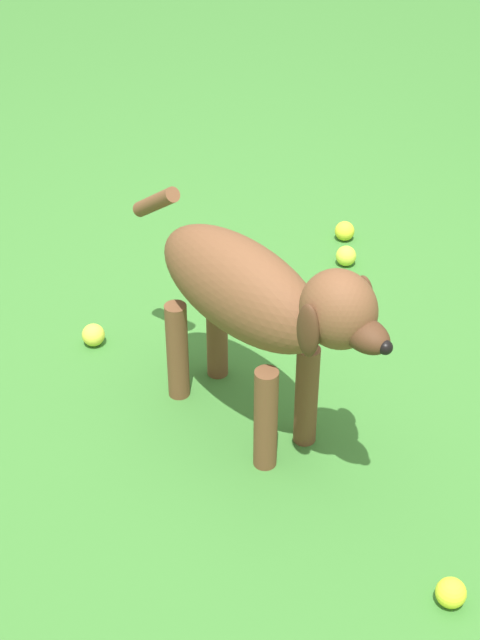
# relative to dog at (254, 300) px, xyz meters

# --- Properties ---
(ground) EXTENTS (14.00, 14.00, 0.00)m
(ground) POSITION_rel_dog_xyz_m (0.07, 0.23, -0.40)
(ground) COLOR #38722D
(dog) EXTENTS (0.51, 0.78, 0.60)m
(dog) POSITION_rel_dog_xyz_m (0.00, 0.00, 0.00)
(dog) COLOR brown
(dog) RESTS_ON ground
(tennis_ball_0) EXTENTS (0.07, 0.07, 0.07)m
(tennis_ball_0) POSITION_rel_dog_xyz_m (0.43, 0.72, -0.36)
(tennis_ball_0) COLOR #D0DF3E
(tennis_ball_0) RESTS_ON ground
(tennis_ball_1) EXTENTS (0.07, 0.07, 0.07)m
(tennis_ball_1) POSITION_rel_dog_xyz_m (-0.39, 0.42, -0.36)
(tennis_ball_1) COLOR #D7D941
(tennis_ball_1) RESTS_ON ground
(tennis_ball_2) EXTENTS (0.07, 0.07, 0.07)m
(tennis_ball_2) POSITION_rel_dog_xyz_m (0.46, 0.87, -0.36)
(tennis_ball_2) COLOR yellow
(tennis_ball_2) RESTS_ON ground
(tennis_ball_3) EXTENTS (0.07, 0.07, 0.07)m
(tennis_ball_3) POSITION_rel_dog_xyz_m (0.05, 0.62, -0.36)
(tennis_ball_3) COLOR #D0DE40
(tennis_ball_3) RESTS_ON ground
(tennis_ball_4) EXTENTS (0.07, 0.07, 0.07)m
(tennis_ball_4) POSITION_rel_dog_xyz_m (0.32, -0.61, -0.36)
(tennis_ball_4) COLOR yellow
(tennis_ball_4) RESTS_ON ground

